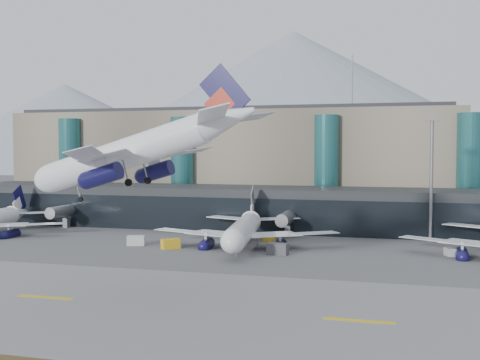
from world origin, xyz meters
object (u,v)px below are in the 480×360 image
object	(u,v)px
lightmast_mid	(431,172)
veh_g	(450,252)
hero_jet	(145,142)
veh_a	(136,240)
veh_h	(171,244)
veh_b	(269,237)
veh_c	(278,249)
jet_parked_mid	(245,222)

from	to	relation	value
lightmast_mid	veh_g	bearing A→B (deg)	-80.86
lightmast_mid	hero_jet	distance (m)	70.96
veh_a	veh_h	world-z (taller)	veh_a
lightmast_mid	veh_b	bearing A→B (deg)	-165.64
lightmast_mid	veh_c	xyz separation A→B (m)	(-27.46, -24.01, -13.38)
veh_c	veh_g	xyz separation A→B (m)	(30.19, 7.01, -0.32)
veh_b	veh_h	bearing A→B (deg)	148.14
veh_c	veh_g	distance (m)	31.00
lightmast_mid	jet_parked_mid	bearing A→B (deg)	-156.69
hero_jet	veh_h	world-z (taller)	hero_jet
veh_a	veh_h	bearing A→B (deg)	-32.76
hero_jet	veh_c	xyz separation A→B (m)	(9.57, 36.25, -19.13)
hero_jet	veh_g	size ratio (longest dim) A/B	13.87
lightmast_mid	veh_h	bearing A→B (deg)	-154.45
jet_parked_mid	veh_g	xyz separation A→B (m)	(38.56, -1.56, -4.01)
hero_jet	veh_b	world-z (taller)	hero_jet
jet_parked_mid	hero_jet	bearing A→B (deg)	170.58
veh_b	lightmast_mid	bearing A→B (deg)	-60.41
hero_jet	veh_g	xyz separation A→B (m)	(39.77, 43.26, -19.45)
hero_jet	veh_h	size ratio (longest dim) A/B	9.99
veh_g	veh_h	bearing A→B (deg)	-100.59
lightmast_mid	veh_h	distance (m)	55.59
veh_c	lightmast_mid	bearing A→B (deg)	46.56
hero_jet	jet_parked_mid	world-z (taller)	hero_jet
hero_jet	veh_a	world-z (taller)	hero_jet
jet_parked_mid	veh_a	xyz separation A→B (m)	(-21.08, -5.75, -3.77)
lightmast_mid	veh_b	world-z (taller)	lightmast_mid
hero_jet	jet_parked_mid	size ratio (longest dim) A/B	0.89
jet_parked_mid	veh_h	world-z (taller)	jet_parked_mid
lightmast_mid	veh_g	xyz separation A→B (m)	(2.74, -17.00, -13.69)
veh_b	veh_h	distance (m)	21.90
veh_g	veh_a	bearing A→B (deg)	-103.52
lightmast_mid	veh_a	distance (m)	62.19
hero_jet	veh_a	xyz separation A→B (m)	(-19.87, 39.08, -19.21)
hero_jet	veh_g	world-z (taller)	hero_jet
lightmast_mid	veh_h	xyz separation A→B (m)	(-48.66, -23.26, -13.47)
veh_g	hero_jet	bearing A→B (deg)	-60.12
veh_a	veh_b	distance (m)	27.47
lightmast_mid	hero_jet	world-z (taller)	hero_jet
jet_parked_mid	veh_h	size ratio (longest dim) A/B	11.20
veh_g	veh_h	distance (m)	51.78
veh_a	veh_c	distance (m)	29.58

